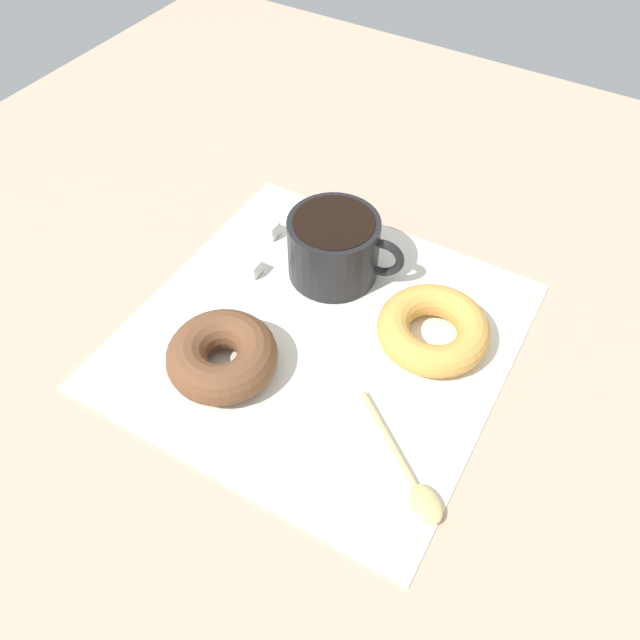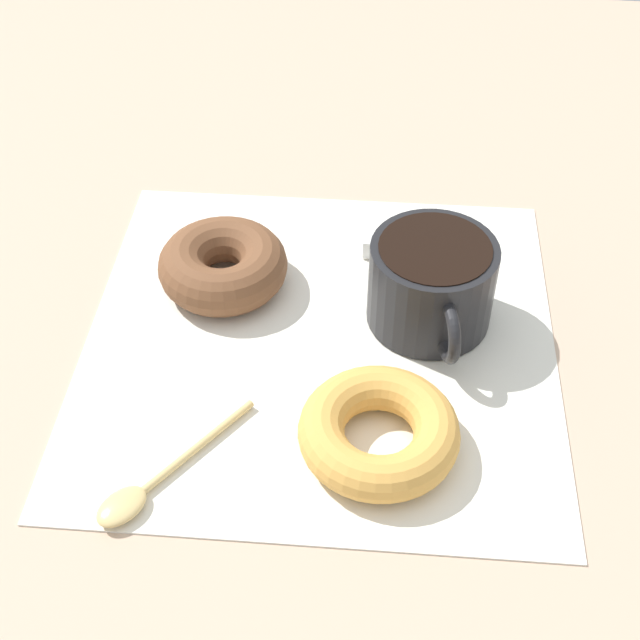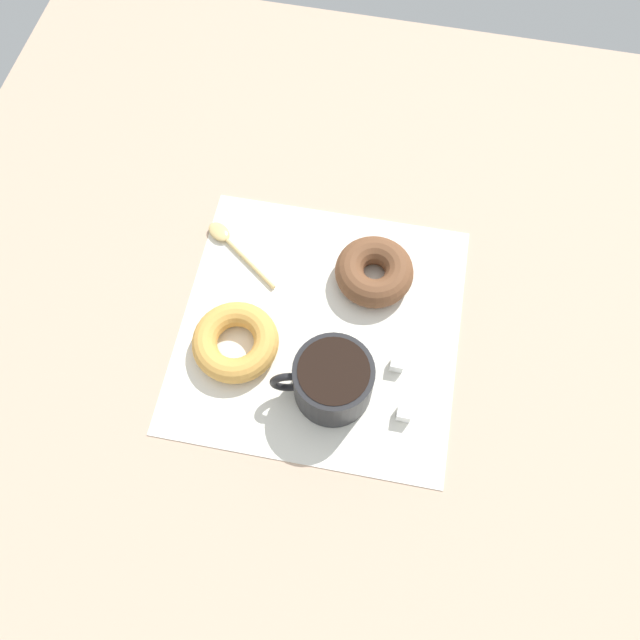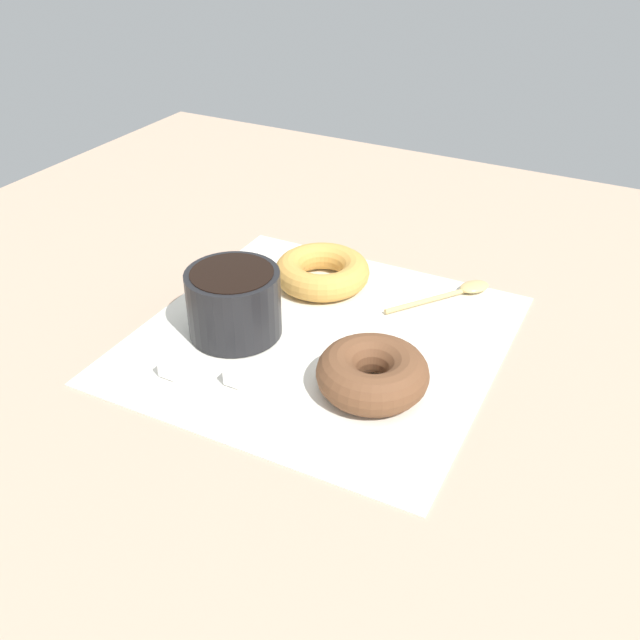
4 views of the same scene
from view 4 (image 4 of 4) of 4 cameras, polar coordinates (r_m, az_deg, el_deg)
ground_plane at (r=73.20cm, az=-1.96°, el=-2.66°), size 120.00×120.00×2.00cm
napkin at (r=73.44cm, az=0.00°, el=-1.41°), size 36.31×36.31×0.30cm
coffee_cup at (r=72.81cm, az=-6.87°, el=1.55°), size 12.26×9.59×7.02cm
donut_near_cup at (r=81.92cm, az=0.17°, el=3.91°), size 10.95×10.95×3.16cm
donut_far at (r=65.23cm, az=4.22°, el=-4.26°), size 10.40×10.40×3.83cm
spoon at (r=81.98cm, az=11.16°, el=2.31°), size 11.77×9.17×0.90cm
sugar_cube at (r=67.09cm, az=-6.83°, el=-4.42°), size 1.61×1.61×1.61cm
sugar_cube_extra at (r=69.09cm, az=-11.88°, el=-3.68°), size 1.72×1.72×1.72cm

